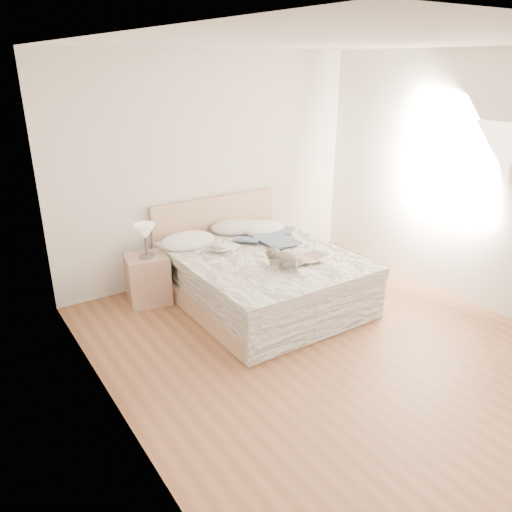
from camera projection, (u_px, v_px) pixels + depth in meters
name	position (u px, v px, depth m)	size (l,w,h in m)	color
floor	(328.00, 346.00, 4.82)	(4.00, 4.50, 0.00)	brown
ceiling	(346.00, 42.00, 3.82)	(4.00, 4.50, 0.00)	silver
wall_back	(211.00, 168.00, 6.07)	(4.00, 0.02, 2.70)	silver
wall_left	(109.00, 259.00, 3.29)	(0.02, 4.50, 2.70)	silver
wall_right	(476.00, 182.00, 5.34)	(0.02, 4.50, 2.70)	silver
window	(453.00, 169.00, 5.53)	(0.02, 1.30, 1.10)	white
bed	(259.00, 276.00, 5.63)	(1.72, 2.14, 1.00)	tan
nightstand	(148.00, 279.00, 5.60)	(0.45, 0.40, 0.56)	tan
table_lamp	(145.00, 234.00, 5.37)	(0.30, 0.30, 0.38)	#4D4943
pillow_left	(188.00, 241.00, 5.71)	(0.65, 0.45, 0.19)	white
pillow_middle	(236.00, 227.00, 6.18)	(0.62, 0.43, 0.19)	silver
pillow_right	(263.00, 228.00, 6.15)	(0.57, 0.40, 0.17)	white
blouse	(275.00, 239.00, 5.80)	(0.59, 0.62, 0.02)	#384C63
photo_book	(223.00, 248.00, 5.53)	(0.32, 0.22, 0.02)	white
childrens_book	(308.00, 258.00, 5.25)	(0.36, 0.24, 0.02)	beige
teddy_bear	(286.00, 264.00, 5.04)	(0.23, 0.33, 0.18)	#6B6050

